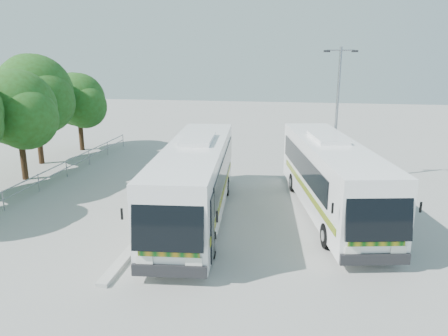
% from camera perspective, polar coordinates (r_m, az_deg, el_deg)
% --- Properties ---
extents(ground, '(100.00, 100.00, 0.00)m').
position_cam_1_polar(ground, '(19.64, -2.16, -7.23)').
color(ground, gray).
rests_on(ground, ground).
extents(kerb_divider, '(0.40, 16.00, 0.15)m').
position_cam_1_polar(kerb_divider, '(21.96, -7.03, -4.69)').
color(kerb_divider, '#B2B2AD').
rests_on(kerb_divider, ground).
extents(railing, '(0.06, 22.00, 1.00)m').
position_cam_1_polar(railing, '(26.60, -21.97, -0.70)').
color(railing, gray).
rests_on(railing, ground).
extents(tree_far_c, '(4.97, 4.69, 6.49)m').
position_cam_1_polar(tree_far_c, '(28.01, -25.26, 7.06)').
color(tree_far_c, '#382314').
rests_on(tree_far_c, ground).
extents(tree_far_d, '(5.62, 5.30, 7.33)m').
position_cam_1_polar(tree_far_d, '(31.68, -23.42, 9.02)').
color(tree_far_d, '#382314').
rests_on(tree_far_d, ground).
extents(tree_far_e, '(4.54, 4.28, 5.92)m').
position_cam_1_polar(tree_far_e, '(35.31, -18.41, 8.44)').
color(tree_far_e, '#382314').
rests_on(tree_far_e, ground).
extents(coach_main, '(3.52, 12.47, 3.42)m').
position_cam_1_polar(coach_main, '(19.63, -3.80, -1.47)').
color(coach_main, white).
rests_on(coach_main, ground).
extents(coach_adjacent, '(4.67, 12.29, 3.34)m').
position_cam_1_polar(coach_adjacent, '(20.91, 13.82, -0.97)').
color(coach_adjacent, white).
rests_on(coach_adjacent, ground).
extents(lamppost, '(1.88, 0.50, 7.69)m').
position_cam_1_polar(lamppost, '(25.68, 14.54, 7.37)').
color(lamppost, gray).
rests_on(lamppost, ground).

